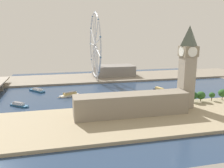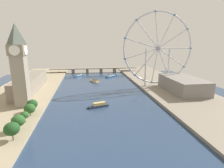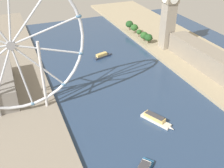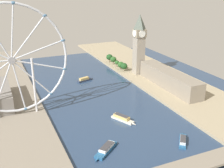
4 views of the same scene
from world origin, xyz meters
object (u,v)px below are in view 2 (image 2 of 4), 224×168
object	(u,v)px
clock_tower	(19,65)
tour_boat_0	(78,76)
ferris_wheel	(158,49)
tour_boat_2	(111,76)
parliament_block	(30,83)
tour_boat_1	(98,105)
tour_boat_3	(95,81)
riverside_hall	(183,84)
river_bridge	(94,69)

from	to	relation	value
clock_tower	tour_boat_0	xyz separation A→B (m)	(54.20, 182.36, -47.14)
ferris_wheel	tour_boat_2	size ratio (longest dim) A/B	4.06
parliament_block	tour_boat_1	world-z (taller)	parliament_block
tour_boat_3	tour_boat_0	bearing A→B (deg)	2.45
parliament_block	riverside_hall	distance (m)	221.12
parliament_block	tour_boat_3	size ratio (longest dim) A/B	3.90
parliament_block	river_bridge	bearing A→B (deg)	57.71
clock_tower	riverside_hall	distance (m)	213.79
tour_boat_3	ferris_wheel	bearing A→B (deg)	-143.69
clock_tower	tour_boat_2	size ratio (longest dim) A/B	3.11
river_bridge	tour_boat_1	bearing A→B (deg)	-91.72
parliament_block	riverside_hall	xyz separation A→B (m)	(218.48, -34.07, -1.10)
clock_tower	tour_boat_1	bearing A→B (deg)	-5.56
riverside_hall	tour_boat_3	bearing A→B (deg)	143.29
ferris_wheel	tour_boat_2	world-z (taller)	ferris_wheel
riverside_hall	ferris_wheel	bearing A→B (deg)	122.10
tour_boat_2	river_bridge	bearing A→B (deg)	80.71
tour_boat_1	tour_boat_2	world-z (taller)	tour_boat_1
riverside_hall	river_bridge	distance (m)	226.06
clock_tower	ferris_wheel	size ratio (longest dim) A/B	0.77
tour_boat_2	ferris_wheel	bearing A→B (deg)	-97.21
tour_boat_2	parliament_block	bearing A→B (deg)	177.96
tour_boat_3	clock_tower	bearing A→B (deg)	119.45
ferris_wheel	clock_tower	bearing A→B (deg)	-158.86
parliament_block	river_bridge	world-z (taller)	parliament_block
tour_boat_0	tour_boat_2	distance (m)	70.34
river_bridge	tour_boat_0	bearing A→B (deg)	-130.38
riverside_hall	tour_boat_3	distance (m)	153.06
clock_tower	parliament_block	distance (m)	75.40
riverside_hall	tour_boat_0	bearing A→B (deg)	135.67
tour_boat_1	riverside_hall	bearing A→B (deg)	-179.50
clock_tower	tour_boat_3	xyz separation A→B (m)	(85.85, 123.11, -46.59)
clock_tower	tour_boat_3	distance (m)	157.15
riverside_hall	tour_boat_2	size ratio (longest dim) A/B	2.71
tour_boat_1	tour_boat_2	bearing A→B (deg)	-119.99
parliament_block	tour_boat_2	size ratio (longest dim) A/B	4.05
ferris_wheel	tour_boat_0	world-z (taller)	ferris_wheel
river_bridge	tour_boat_1	distance (m)	232.69
tour_boat_0	tour_boat_3	bearing A→B (deg)	66.44
clock_tower	tour_boat_2	world-z (taller)	clock_tower
tour_boat_0	tour_boat_3	size ratio (longest dim) A/B	0.82
clock_tower	tour_boat_0	distance (m)	195.99
ferris_wheel	tour_boat_3	size ratio (longest dim) A/B	3.91
tour_boat_3	river_bridge	bearing A→B (deg)	-27.99
riverside_hall	clock_tower	bearing A→B (deg)	-171.31
ferris_wheel	riverside_hall	distance (m)	67.64
clock_tower	tour_boat_2	bearing A→B (deg)	53.72
tour_boat_0	tour_boat_2	size ratio (longest dim) A/B	0.85
river_bridge	riverside_hall	bearing A→B (deg)	-58.44
tour_boat_1	tour_boat_2	xyz separation A→B (m)	(39.98, 175.61, -0.24)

